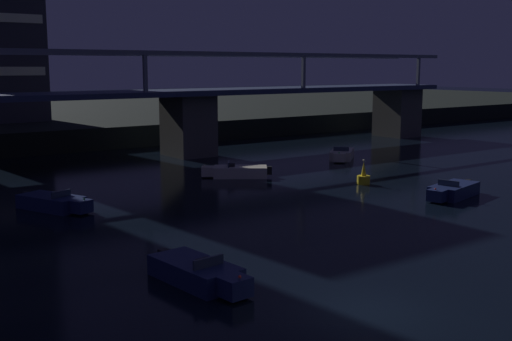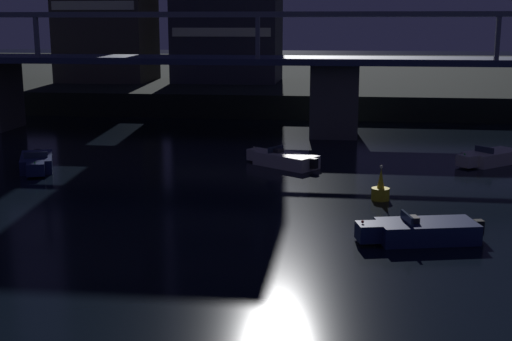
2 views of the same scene
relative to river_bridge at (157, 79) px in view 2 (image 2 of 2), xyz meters
name	(u,v)px [view 2 (image 2 of 2)]	position (x,y,z in m)	size (l,w,h in m)	color
far_riverbank	(243,74)	(0.00, 48.01, -3.15)	(240.00, 80.00, 2.20)	black
river_bridge	(157,79)	(0.00, 0.00, 0.00)	(90.20, 6.40, 9.38)	#4C4944
speedboat_near_left	(37,162)	(-3.45, -14.89, -3.83)	(3.19, 5.04, 1.16)	#19234C
speedboat_near_center	(490,158)	(23.85, -9.92, -3.83)	(4.55, 4.20, 1.16)	beige
speedboat_near_right	(421,231)	(17.91, -26.09, -3.83)	(5.21, 2.64, 1.16)	#19234C
speedboat_mid_center	(283,159)	(11.14, -12.14, -3.83)	(4.73, 3.93, 1.16)	beige
channel_buoy	(380,191)	(16.61, -19.67, -3.77)	(0.90, 0.90, 1.76)	yellow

